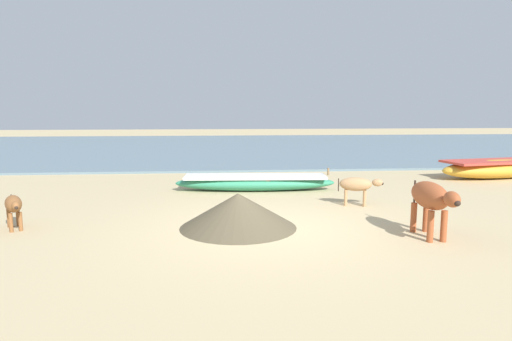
{
  "coord_description": "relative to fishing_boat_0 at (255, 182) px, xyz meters",
  "views": [
    {
      "loc": [
        -0.96,
        -7.87,
        2.21
      ],
      "look_at": [
        0.01,
        3.47,
        0.6
      ],
      "focal_mm": 30.78,
      "sensor_mm": 36.0,
      "label": 1
    }
  ],
  "objects": [
    {
      "name": "fishing_boat_0",
      "position": [
        0.0,
        0.0,
        0.0
      ],
      "size": [
        4.36,
        1.09,
        0.61
      ],
      "rotation": [
        0.0,
        0.0,
        6.23
      ],
      "color": "#338C66",
      "rests_on": "ground"
    },
    {
      "name": "calf_near_brown",
      "position": [
        -4.73,
        -3.5,
        0.22
      ],
      "size": [
        0.63,
        0.91,
        0.63
      ],
      "rotation": [
        0.0,
        0.0,
        5.21
      ],
      "color": "brown",
      "rests_on": "ground"
    },
    {
      "name": "debris_pile_1",
      "position": [
        -0.63,
        -3.71,
        0.1
      ],
      "size": [
        2.78,
        2.78,
        0.65
      ],
      "primitive_type": "cone",
      "rotation": [
        0.0,
        0.0,
        1.24
      ],
      "color": "brown",
      "rests_on": "ground"
    },
    {
      "name": "ground",
      "position": [
        -0.02,
        -3.83,
        -0.23
      ],
      "size": [
        80.0,
        80.0,
        0.0
      ],
      "primitive_type": "plane",
      "color": "tan"
    },
    {
      "name": "calf_far_tan",
      "position": [
        2.16,
        -2.06,
        0.24
      ],
      "size": [
        0.99,
        0.5,
        0.66
      ],
      "rotation": [
        0.0,
        0.0,
        5.98
      ],
      "color": "tan",
      "rests_on": "ground"
    },
    {
      "name": "cow_adult_rust",
      "position": [
        2.63,
        -4.64,
        0.46
      ],
      "size": [
        0.44,
        1.49,
        0.96
      ],
      "rotation": [
        0.0,
        0.0,
        4.73
      ],
      "color": "#9E4C28",
      "rests_on": "ground"
    },
    {
      "name": "sea_water",
      "position": [
        -0.02,
        13.41,
        -0.19
      ],
      "size": [
        60.0,
        20.0,
        0.08
      ],
      "primitive_type": "cube",
      "color": "slate",
      "rests_on": "ground"
    },
    {
      "name": "fishing_boat_1",
      "position": [
        7.98,
        1.51,
        0.09
      ],
      "size": [
        4.3,
        1.9,
        0.79
      ],
      "rotation": [
        0.0,
        0.0,
        0.17
      ],
      "color": "gold",
      "rests_on": "ground"
    }
  ]
}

